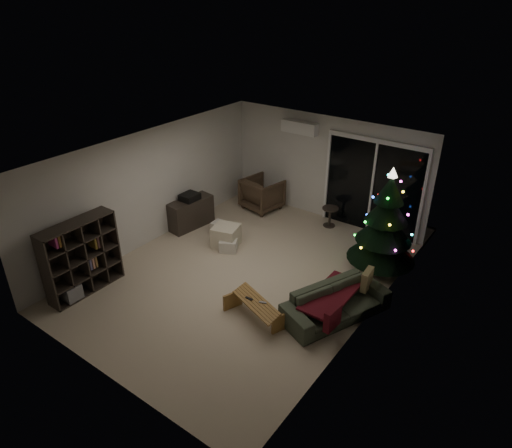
{
  "coord_description": "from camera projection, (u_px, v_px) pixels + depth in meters",
  "views": [
    {
      "loc": [
        4.62,
        -5.92,
        5.1
      ],
      "look_at": [
        0.1,
        0.3,
        1.05
      ],
      "focal_mm": 32.0,
      "sensor_mm": 36.0,
      "label": 1
    }
  ],
  "objects": [
    {
      "name": "room",
      "position": [
        304.0,
        208.0,
        9.37
      ],
      "size": [
        6.5,
        7.51,
        2.6
      ],
      "color": "beige",
      "rests_on": "ground"
    },
    {
      "name": "bookshelf",
      "position": [
        76.0,
        254.0,
        8.36
      ],
      "size": [
        0.61,
        1.47,
        1.43
      ],
      "primitive_type": null,
      "rotation": [
        0.0,
        0.0,
        0.18
      ],
      "color": "#2D2521",
      "rests_on": "floor"
    },
    {
      "name": "media_cabinet",
      "position": [
        191.0,
        213.0,
        10.69
      ],
      "size": [
        0.55,
        1.15,
        0.69
      ],
      "primitive_type": "cube",
      "rotation": [
        0.0,
        0.0,
        -0.13
      ],
      "color": "#2D2521",
      "rests_on": "floor"
    },
    {
      "name": "stereo",
      "position": [
        190.0,
        197.0,
        10.5
      ],
      "size": [
        0.35,
        0.41,
        0.15
      ],
      "primitive_type": "cube",
      "color": "black",
      "rests_on": "media_cabinet"
    },
    {
      "name": "armchair",
      "position": [
        262.0,
        194.0,
        11.53
      ],
      "size": [
        1.01,
        1.03,
        0.81
      ],
      "primitive_type": "imported",
      "rotation": [
        0.0,
        0.0,
        2.97
      ],
      "color": "#483528",
      "rests_on": "floor"
    },
    {
      "name": "ottoman",
      "position": [
        226.0,
        236.0,
        9.94
      ],
      "size": [
        0.64,
        0.64,
        0.47
      ],
      "primitive_type": "cube",
      "rotation": [
        0.0,
        0.0,
        0.26
      ],
      "color": "beige",
      "rests_on": "floor"
    },
    {
      "name": "cardboard_box_a",
      "position": [
        221.0,
        228.0,
        10.46
      ],
      "size": [
        0.42,
        0.33,
        0.28
      ],
      "primitive_type": "cube",
      "rotation": [
        0.0,
        0.0,
        0.07
      ],
      "color": "silver",
      "rests_on": "floor"
    },
    {
      "name": "cardboard_box_b",
      "position": [
        228.0,
        246.0,
        9.78
      ],
      "size": [
        0.45,
        0.42,
        0.26
      ],
      "primitive_type": "cube",
      "rotation": [
        0.0,
        0.0,
        0.49
      ],
      "color": "silver",
      "rests_on": "floor"
    },
    {
      "name": "side_table",
      "position": [
        330.0,
        217.0,
        10.76
      ],
      "size": [
        0.44,
        0.44,
        0.48
      ],
      "primitive_type": "cylinder",
      "rotation": [
        0.0,
        0.0,
        -0.18
      ],
      "color": "#2D2521",
      "rests_on": "floor"
    },
    {
      "name": "floor_lamp",
      "position": [
        287.0,
        170.0,
        11.73
      ],
      "size": [
        0.27,
        0.27,
        1.71
      ],
      "primitive_type": "cylinder",
      "color": "black",
      "rests_on": "floor"
    },
    {
      "name": "sofa",
      "position": [
        336.0,
        303.0,
        7.78
      ],
      "size": [
        1.43,
        2.04,
        0.55
      ],
      "primitive_type": "imported",
      "rotation": [
        0.0,
        0.0,
        1.17
      ],
      "color": "#30382A",
      "rests_on": "floor"
    },
    {
      "name": "sofa_throw",
      "position": [
        331.0,
        295.0,
        7.78
      ],
      "size": [
        0.59,
        1.37,
        0.05
      ],
      "primitive_type": "cube",
      "color": "#510C1A",
      "rests_on": "sofa"
    },
    {
      "name": "cushion_a",
      "position": [
        367.0,
        279.0,
        8.02
      ],
      "size": [
        0.14,
        0.37,
        0.36
      ],
      "primitive_type": "cube",
      "rotation": [
        0.0,
        0.0,
        0.09
      ],
      "color": "#928353",
      "rests_on": "sofa"
    },
    {
      "name": "cushion_b",
      "position": [
        332.0,
        318.0,
        7.09
      ],
      "size": [
        0.13,
        0.37,
        0.36
      ],
      "primitive_type": "cube",
      "rotation": [
        0.0,
        0.0,
        -0.07
      ],
      "color": "#510C1A",
      "rests_on": "sofa"
    },
    {
      "name": "coffee_table",
      "position": [
        256.0,
        310.0,
        7.78
      ],
      "size": [
        1.15,
        0.73,
        0.34
      ],
      "primitive_type": null,
      "rotation": [
        0.0,
        0.0,
        -0.35
      ],
      "color": "#A6763A",
      "rests_on": "floor"
    },
    {
      "name": "remote_a",
      "position": [
        249.0,
        298.0,
        7.77
      ],
      "size": [
        0.14,
        0.04,
        0.02
      ],
      "primitive_type": "cube",
      "color": "black",
      "rests_on": "coffee_table"
    },
    {
      "name": "remote_b",
      "position": [
        263.0,
        302.0,
        7.68
      ],
      "size": [
        0.13,
        0.08,
        0.02
      ],
      "primitive_type": "cube",
      "rotation": [
        0.0,
        0.0,
        0.35
      ],
      "color": "slate",
      "rests_on": "coffee_table"
    },
    {
      "name": "christmas_tree",
      "position": [
        386.0,
        221.0,
        8.73
      ],
      "size": [
        1.51,
        1.51,
        2.17
      ],
      "primitive_type": "cone",
      "rotation": [
        0.0,
        0.0,
        -0.13
      ],
      "color": "black",
      "rests_on": "floor"
    }
  ]
}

